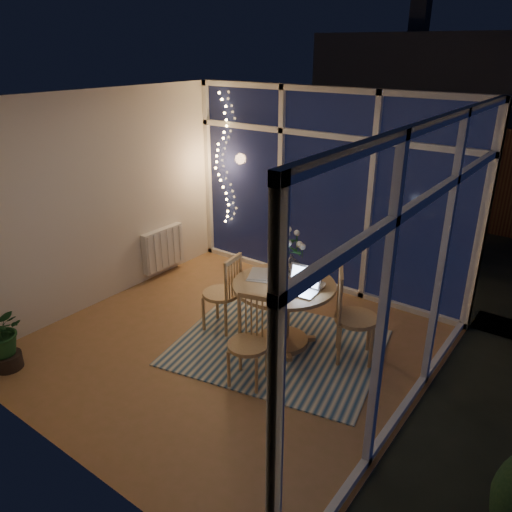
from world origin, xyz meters
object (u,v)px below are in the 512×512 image
(dining_table, at_px, (283,314))
(laptop, at_px, (300,280))
(flower_vase, at_px, (292,262))
(potted_plant, at_px, (2,336))
(chair_left, at_px, (221,292))
(chair_right, at_px, (356,316))
(chair_front, at_px, (248,343))

(dining_table, height_order, laptop, laptop)
(flower_vase, xyz_separation_m, potted_plant, (-1.90, -2.34, -0.47))
(laptop, distance_m, potted_plant, 3.02)
(chair_left, distance_m, potted_plant, 2.27)
(chair_right, height_order, chair_front, chair_right)
(chair_front, bearing_deg, potted_plant, -164.34)
(dining_table, distance_m, chair_right, 0.79)
(chair_right, distance_m, laptop, 0.69)
(laptop, relative_size, potted_plant, 0.47)
(chair_front, bearing_deg, laptop, 64.39)
(chair_left, xyz_separation_m, potted_plant, (-1.24, -1.90, -0.09))
(laptop, distance_m, flower_vase, 0.51)
(chair_left, relative_size, chair_front, 1.05)
(dining_table, relative_size, flower_vase, 5.18)
(dining_table, height_order, chair_front, chair_front)
(chair_right, height_order, laptop, chair_right)
(laptop, bearing_deg, dining_table, 158.52)
(potted_plant, bearing_deg, laptop, 41.32)
(chair_right, relative_size, potted_plant, 1.33)
(dining_table, height_order, flower_vase, flower_vase)
(chair_left, xyz_separation_m, chair_right, (1.51, 0.35, 0.04))
(chair_front, bearing_deg, flower_vase, 85.84)
(chair_front, bearing_deg, dining_table, 82.55)
(dining_table, relative_size, chair_left, 1.16)
(flower_vase, height_order, potted_plant, flower_vase)
(chair_right, xyz_separation_m, chair_front, (-0.64, -0.98, -0.06))
(chair_front, relative_size, potted_plant, 1.18)
(chair_front, xyz_separation_m, potted_plant, (-2.11, -1.27, -0.07))
(dining_table, xyz_separation_m, chair_front, (0.11, -0.77, 0.08))
(dining_table, relative_size, chair_right, 1.08)
(dining_table, height_order, potted_plant, potted_plant)
(potted_plant, bearing_deg, chair_front, 31.00)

